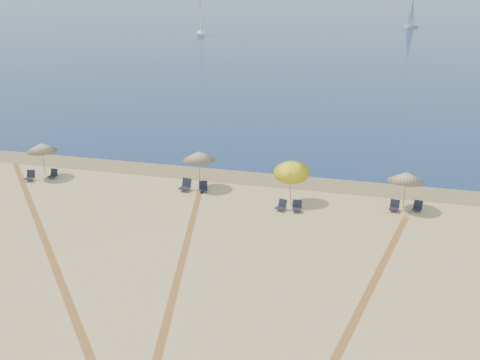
# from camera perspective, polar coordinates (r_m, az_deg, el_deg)

# --- Properties ---
(ocean) EXTENTS (500.00, 500.00, 0.00)m
(ocean) POSITION_cam_1_polar(r_m,az_deg,el_deg) (235.14, 12.87, 17.32)
(ocean) COLOR #0C2151
(ocean) RESTS_ON ground
(wet_sand) EXTENTS (500.00, 500.00, 0.00)m
(wet_sand) POSITION_cam_1_polar(r_m,az_deg,el_deg) (36.86, 1.52, 0.28)
(wet_sand) COLOR olive
(wet_sand) RESTS_ON ground
(umbrella_1) EXTENTS (2.02, 2.02, 2.40)m
(umbrella_1) POSITION_cam_1_polar(r_m,az_deg,el_deg) (38.76, -20.01, 3.24)
(umbrella_1) COLOR gray
(umbrella_1) RESTS_ON ground
(umbrella_2) EXTENTS (2.06, 2.06, 2.44)m
(umbrella_2) POSITION_cam_1_polar(r_m,az_deg,el_deg) (34.65, -4.31, 2.53)
(umbrella_2) COLOR gray
(umbrella_2) RESTS_ON ground
(umbrella_3) EXTENTS (2.18, 2.23, 2.75)m
(umbrella_3) POSITION_cam_1_polar(r_m,az_deg,el_deg) (32.43, 5.40, 1.19)
(umbrella_3) COLOR gray
(umbrella_3) RESTS_ON ground
(umbrella_4) EXTENTS (2.10, 2.13, 2.29)m
(umbrella_4) POSITION_cam_1_polar(r_m,az_deg,el_deg) (32.89, 16.99, 0.33)
(umbrella_4) COLOR gray
(umbrella_4) RESTS_ON ground
(chair_2) EXTENTS (0.62, 0.71, 0.68)m
(chair_2) POSITION_cam_1_polar(r_m,az_deg,el_deg) (38.83, -21.05, 0.38)
(chair_2) COLOR black
(chair_2) RESTS_ON ground
(chair_3) EXTENTS (0.54, 0.62, 0.62)m
(chair_3) POSITION_cam_1_polar(r_m,az_deg,el_deg) (38.73, -18.91, 0.57)
(chair_3) COLOR black
(chair_3) RESTS_ON ground
(chair_4) EXTENTS (0.72, 0.81, 0.74)m
(chair_4) POSITION_cam_1_polar(r_m,az_deg,el_deg) (34.77, -5.69, -0.56)
(chair_4) COLOR black
(chair_4) RESTS_ON ground
(chair_5) EXTENTS (0.70, 0.76, 0.64)m
(chair_5) POSITION_cam_1_polar(r_m,az_deg,el_deg) (34.52, -3.86, -0.74)
(chair_5) COLOR black
(chair_5) RESTS_ON ground
(chair_6) EXTENTS (0.69, 0.74, 0.62)m
(chair_6) POSITION_cam_1_polar(r_m,az_deg,el_deg) (31.88, 4.35, -2.67)
(chair_6) COLOR black
(chair_6) RESTS_ON ground
(chair_7) EXTENTS (0.57, 0.66, 0.64)m
(chair_7) POSITION_cam_1_polar(r_m,az_deg,el_deg) (31.82, 5.97, -2.76)
(chair_7) COLOR black
(chair_7) RESTS_ON ground
(chair_8) EXTENTS (0.61, 0.69, 0.64)m
(chair_8) POSITION_cam_1_polar(r_m,az_deg,el_deg) (32.92, 15.81, -2.65)
(chair_8) COLOR black
(chair_8) RESTS_ON ground
(chair_9) EXTENTS (0.61, 0.68, 0.59)m
(chair_9) POSITION_cam_1_polar(r_m,az_deg,el_deg) (33.32, 18.04, -2.65)
(chair_9) COLOR black
(chair_9) RESTS_ON ground
(sailboat_0) EXTENTS (3.87, 5.30, 7.95)m
(sailboat_0) POSITION_cam_1_polar(r_m,az_deg,el_deg) (145.04, 17.45, 15.87)
(sailboat_0) COLOR white
(sailboat_0) RESTS_ON ocean
(sailboat_1) EXTENTS (3.26, 6.10, 8.83)m
(sailboat_1) POSITION_cam_1_polar(r_m,az_deg,el_deg) (122.58, -4.11, 16.09)
(sailboat_1) COLOR white
(sailboat_1) RESTS_ON ocean
(tire_tracks) EXTENTS (52.63, 43.45, 0.00)m
(tire_tracks) POSITION_cam_1_polar(r_m,az_deg,el_deg) (24.91, -7.65, -10.76)
(tire_tracks) COLOR tan
(tire_tracks) RESTS_ON ground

